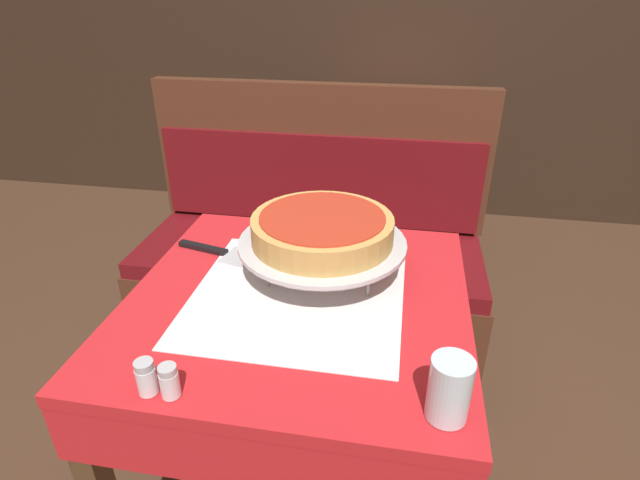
# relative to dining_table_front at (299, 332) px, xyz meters

# --- Properties ---
(dining_table_front) EXTENTS (0.76, 0.76, 0.77)m
(dining_table_front) POSITION_rel_dining_table_front_xyz_m (0.00, 0.00, 0.00)
(dining_table_front) COLOR red
(dining_table_front) RESTS_ON ground_plane
(dining_table_rear) EXTENTS (0.72, 0.72, 0.76)m
(dining_table_rear) POSITION_rel_dining_table_front_xyz_m (0.13, 1.76, -0.02)
(dining_table_rear) COLOR red
(dining_table_rear) RESTS_ON ground_plane
(booth_bench) EXTENTS (1.32, 0.53, 1.06)m
(booth_bench) POSITION_rel_dining_table_front_xyz_m (-0.12, 0.76, -0.34)
(booth_bench) COLOR #4C2819
(booth_bench) RESTS_ON ground_plane
(back_wall_panel) EXTENTS (6.00, 0.04, 2.40)m
(back_wall_panel) POSITION_rel_dining_table_front_xyz_m (0.00, 2.29, 0.54)
(back_wall_panel) COLOR black
(back_wall_panel) RESTS_ON ground_plane
(pizza_pan_stand) EXTENTS (0.39, 0.39, 0.09)m
(pizza_pan_stand) POSITION_rel_dining_table_front_xyz_m (0.04, 0.09, 0.19)
(pizza_pan_stand) COLOR #ADADB2
(pizza_pan_stand) RESTS_ON dining_table_front
(deep_dish_pizza) EXTENTS (0.33, 0.33, 0.06)m
(deep_dish_pizza) POSITION_rel_dining_table_front_xyz_m (0.04, 0.09, 0.23)
(deep_dish_pizza) COLOR tan
(deep_dish_pizza) RESTS_ON pizza_pan_stand
(pizza_server) EXTENTS (0.25, 0.11, 0.01)m
(pizza_server) POSITION_rel_dining_table_front_xyz_m (-0.23, 0.15, 0.11)
(pizza_server) COLOR #BCBCC1
(pizza_server) RESTS_ON dining_table_front
(water_glass_near) EXTENTS (0.07, 0.07, 0.11)m
(water_glass_near) POSITION_rel_dining_table_front_xyz_m (0.31, -0.30, 0.16)
(water_glass_near) COLOR silver
(water_glass_near) RESTS_ON dining_table_front
(salt_shaker) EXTENTS (0.03, 0.03, 0.07)m
(salt_shaker) POSITION_rel_dining_table_front_xyz_m (-0.19, -0.34, 0.14)
(salt_shaker) COLOR silver
(salt_shaker) RESTS_ON dining_table_front
(pepper_shaker) EXTENTS (0.03, 0.03, 0.06)m
(pepper_shaker) POSITION_rel_dining_table_front_xyz_m (-0.15, -0.34, 0.14)
(pepper_shaker) COLOR silver
(pepper_shaker) RESTS_ON dining_table_front
(napkin_holder) EXTENTS (0.10, 0.05, 0.09)m
(napkin_holder) POSITION_rel_dining_table_front_xyz_m (0.04, 0.34, 0.15)
(napkin_holder) COLOR #B2B2B7
(napkin_holder) RESTS_ON dining_table_front
(condiment_caddy) EXTENTS (0.12, 0.12, 0.15)m
(condiment_caddy) POSITION_rel_dining_table_front_xyz_m (0.08, 1.70, 0.14)
(condiment_caddy) COLOR black
(condiment_caddy) RESTS_ON dining_table_rear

